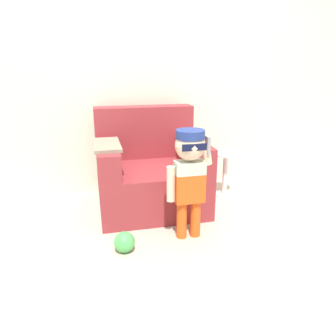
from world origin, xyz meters
The scene contains 6 objects.
ground_plane centered at (0.00, 0.00, 0.00)m, with size 10.00×10.00×0.00m, color #BCB29E.
wall_back centered at (0.00, 0.78, 1.30)m, with size 10.00×0.05×2.60m.
armchair centered at (-0.09, 0.27, 0.35)m, with size 1.02×0.91×0.95m.
person_child centered at (0.11, -0.43, 0.60)m, with size 0.37×0.27×0.89m.
side_table centered at (0.74, 0.32, 0.29)m, with size 0.29×0.29×0.48m.
toy_ball centered at (-0.43, -0.54, 0.08)m, with size 0.16×0.16×0.16m.
Camera 1 is at (-0.61, -2.74, 1.37)m, focal length 35.00 mm.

